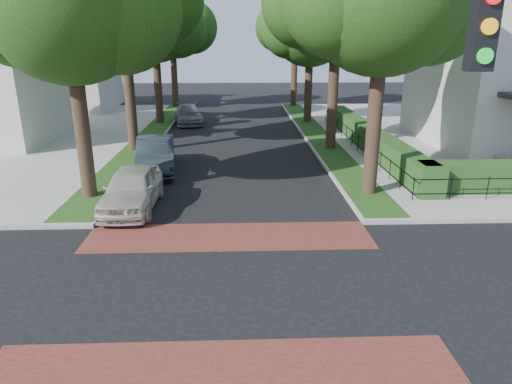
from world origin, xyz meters
The scene contains 16 objects.
ground centered at (0.00, 0.00, 0.00)m, with size 120.00×120.00×0.00m, color black.
crosswalk_far centered at (0.00, 3.20, 0.01)m, with size 9.00×2.20×0.01m, color maroon.
crosswalk_near centered at (0.00, -3.20, 0.01)m, with size 9.00×2.20×0.01m, color maroon.
grass_strip_ne centered at (5.40, 19.10, 0.16)m, with size 1.60×29.80×0.02m, color #214212.
grass_strip_nw centered at (-5.40, 19.10, 0.16)m, with size 1.60×29.80×0.02m, color #214212.
tree_right_far centered at (5.60, 24.22, 6.91)m, with size 7.25×6.23×9.74m.
tree_right_back centered at (5.60, 33.23, 7.27)m, with size 7.50×6.45×10.20m.
tree_left_near centered at (-5.40, 7.23, 7.27)m, with size 7.50×6.45×10.20m.
tree_left_far centered at (-5.40, 24.22, 7.12)m, with size 7.00×6.02×9.86m.
tree_left_back centered at (-5.40, 33.24, 7.41)m, with size 7.75×6.66×10.44m.
hedge_main_road centered at (7.70, 15.00, 0.75)m, with size 1.00×18.00×1.20m, color #1B3C14.
fence_main_road centered at (6.90, 15.00, 0.60)m, with size 0.06×18.00×0.90m, color black, non-canonical shape.
house_left_far centered at (-15.49, 31.99, 5.04)m, with size 10.00×9.00×10.14m.
parked_car_front centered at (-3.60, 5.93, 0.77)m, with size 1.81×4.50×1.53m, color beige.
parked_car_middle centered at (-3.60, 11.08, 0.80)m, with size 1.70×4.88×1.61m, color #1F272E.
parked_car_rear centered at (-3.42, 24.30, 0.69)m, with size 1.93×4.74×1.38m, color slate.
Camera 1 is at (0.35, -10.11, 5.89)m, focal length 32.00 mm.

